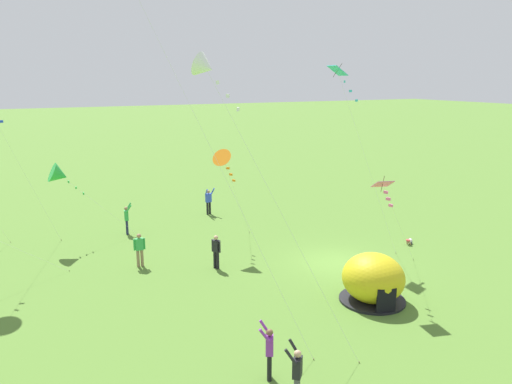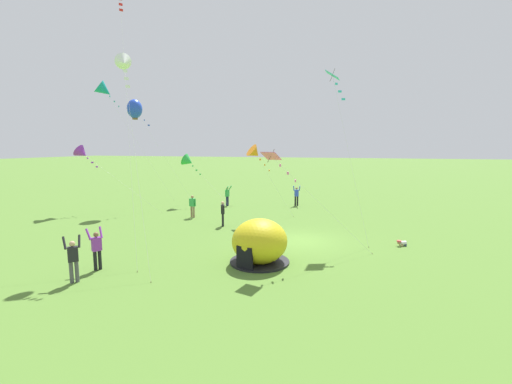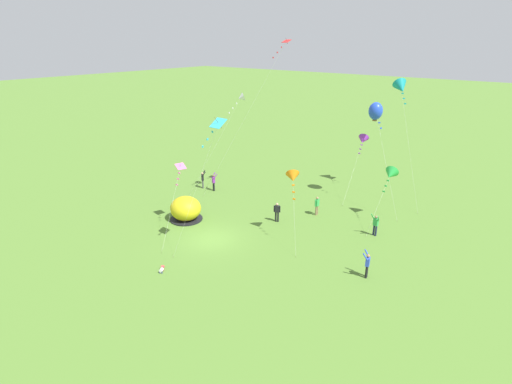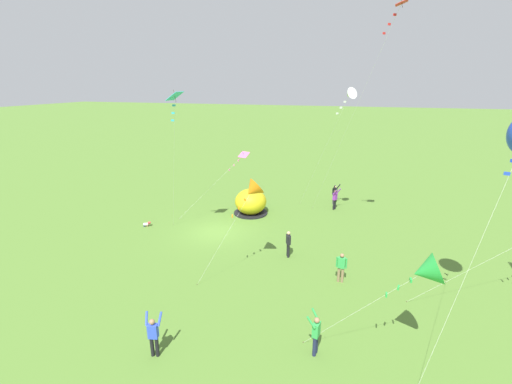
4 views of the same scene
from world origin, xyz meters
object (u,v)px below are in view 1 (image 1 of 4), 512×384
Objects in this scene: person_strolling at (269,350)px; kite_pink at (385,189)px; person_near_tent at (140,248)px; kite_orange at (224,161)px; popup_tent at (373,279)px; person_far_back at (216,250)px; kite_white at (206,67)px; person_flying_kite at (209,200)px; person_arms_raised at (127,218)px; kite_cyan at (341,77)px; toddler_crawling at (409,241)px; person_with_toddler at (297,373)px; kite_green at (59,175)px.

person_strolling is 0.35× the size of kite_pink.
kite_orange reaches higher than person_near_tent.
popup_tent is 1.63× the size of person_far_back.
kite_white is 1.81× the size of kite_orange.
person_strolling is (-9.46, 2.08, 0.03)m from person_far_back.
popup_tent is at bearing -65.60° from person_strolling.
kite_orange reaches higher than person_flying_kite.
person_flying_kite reaches higher than person_far_back.
person_far_back is at bearing -120.76° from person_near_tent.
kite_orange is at bearing -140.60° from person_arms_raised.
kite_cyan is at bearing -18.08° from kite_pink.
kite_white is at bearing 122.10° from kite_cyan.
kite_pink is (-13.71, -7.94, 3.76)m from person_arms_raised.
person_flying_kite is 0.35× the size of kite_pink.
toddler_crawling is at bearing -53.29° from kite_pink.
toddler_crawling is at bearing -54.69° from person_with_toddler.
kite_orange is (4.01, 9.72, 4.80)m from toddler_crawling.
popup_tent is 0.53× the size of kite_pink.
kite_white reaches higher than kite_orange.
kite_green is at bearing 30.38° from person_near_tent.
kite_green is at bearing 98.58° from person_arms_raised.
person_arms_raised is at bearing -0.05° from kite_white.
person_strolling is 11.52m from person_near_tent.
person_far_back is at bearing 147.83° from kite_orange.
kite_white is 10.71m from kite_orange.
person_strolling and person_arms_raised have the same top height.
person_far_back is 0.91× the size of person_arms_raised.
person_near_tent is 12.96m from person_with_toddler.
popup_tent is at bearing -141.29° from kite_green.
person_with_toddler is at bearing -166.29° from kite_green.
toddler_crawling is 15.54m from person_strolling.
person_arms_raised is 1.00× the size of person_with_toddler.
person_near_tent is 0.31× the size of kite_orange.
popup_tent is at bearing -92.35° from kite_white.
kite_cyan is at bearing -157.96° from person_flying_kite.
kite_orange is 9.20m from kite_green.
kite_green is (16.57, 4.26, 3.09)m from person_strolling.
person_strolling is 0.34× the size of kite_orange.
person_near_tent is at bearing 6.24° from person_strolling.
person_far_back is at bearing -10.11° from person_with_toddler.
person_strolling is at bearing -165.60° from kite_green.
kite_white is 2.11× the size of kite_green.
kite_white is 1.90× the size of kite_pink.
person_strolling is 17.39m from kite_green.
popup_tent is 0.28× the size of kite_cyan.
person_with_toddler is at bearing 140.14° from kite_cyan.
toddler_crawling is 11.40m from person_far_back.
kite_orange is 1.17× the size of kite_green.
kite_green is at bearing 104.44° from person_flying_kite.
kite_pink is 0.95× the size of kite_orange.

